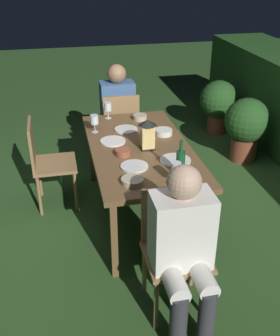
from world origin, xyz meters
name	(u,v)px	position (x,y,z in m)	size (l,w,h in m)	color
ground_plane	(140,214)	(0.00, 0.00, 0.00)	(16.00, 16.00, 0.00)	#2D5123
dining_table	(140,152)	(0.00, 0.00, 0.66)	(1.67, 0.86, 0.72)	brown
chair_side_left_a	(47,160)	(-0.38, -0.82, 0.49)	(0.42, 0.40, 0.87)	#937047
chair_head_near	(120,126)	(-1.08, 0.00, 0.49)	(0.40, 0.42, 0.87)	#937047
person_in_blue	(117,107)	(-1.28, 0.00, 0.64)	(0.48, 0.38, 1.15)	#426699
chair_head_far	(174,245)	(1.08, 0.00, 0.49)	(0.40, 0.42, 0.87)	#937047
person_in_cream	(184,245)	(1.28, 0.00, 0.64)	(0.48, 0.38, 1.15)	white
lantern_centerpiece	(147,133)	(0.05, 0.05, 0.87)	(0.15, 0.15, 0.27)	black
green_bottle_on_table	(180,162)	(0.57, 0.19, 0.83)	(0.07, 0.07, 0.29)	#195128
wine_glass_a	(176,169)	(0.68, 0.12, 0.84)	(0.08, 0.08, 0.17)	silver
wine_glass_b	(94,120)	(-0.40, -0.35, 0.84)	(0.08, 0.08, 0.17)	silver
wine_glass_c	(108,107)	(-0.73, -0.18, 0.84)	(0.08, 0.08, 0.17)	silver
plate_a	(175,160)	(0.34, 0.22, 0.73)	(0.25, 0.25, 0.01)	silver
plate_b	(126,129)	(-0.38, -0.05, 0.73)	(0.22, 0.22, 0.01)	silver
plate_c	(134,166)	(0.37, -0.13, 0.73)	(0.22, 0.22, 0.01)	silver
plate_d	(113,141)	(-0.14, -0.22, 0.73)	(0.23, 0.23, 0.01)	white
bowl_olives	(132,181)	(0.62, -0.19, 0.74)	(0.17, 0.17, 0.04)	#BCAD8E
bowl_bread	(140,117)	(-0.63, 0.13, 0.75)	(0.14, 0.14, 0.05)	#BCAD8E
bowl_salad	(123,152)	(0.14, -0.18, 0.75)	(0.13, 0.13, 0.05)	#9E5138
bowl_dip	(164,132)	(-0.21, 0.27, 0.75)	(0.16, 0.16, 0.05)	silver
potted_plant_by_hedge	(218,102)	(-1.76, 1.46, 0.43)	(0.51, 0.51, 0.73)	brown
potted_plant_corner	(246,125)	(-0.89, 1.46, 0.44)	(0.52, 0.52, 0.76)	brown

